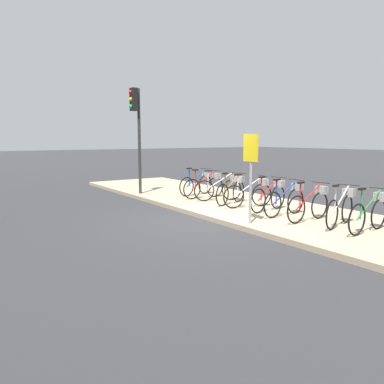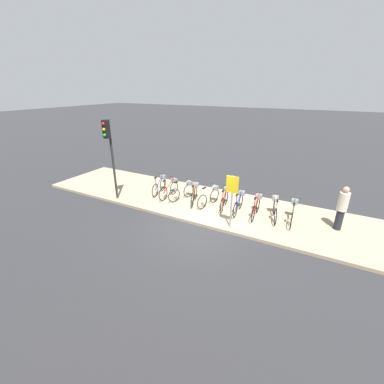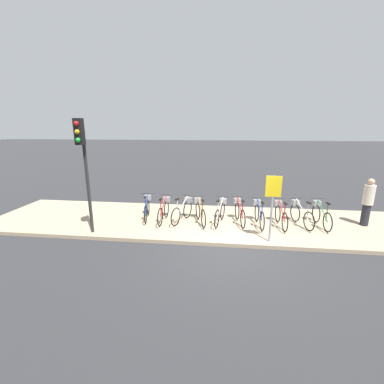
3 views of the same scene
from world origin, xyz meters
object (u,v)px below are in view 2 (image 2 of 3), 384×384
Objects in this scene: parked_bicycle_4 at (210,196)px; traffic_light at (109,144)px; sign_post at (232,193)px; parked_bicycle_1 at (170,188)px; parked_bicycle_2 at (183,190)px; parked_bicycle_3 at (194,193)px; parked_bicycle_7 at (256,206)px; parked_bicycle_8 at (275,208)px; parked_bicycle_9 at (293,212)px; parked_bicycle_6 at (239,202)px; parked_bicycle_5 at (225,198)px; pedestrian at (342,207)px; parked_bicycle_0 at (160,185)px.

parked_bicycle_4 is 4.86m from traffic_light.
sign_post is (5.59, 0.05, -1.20)m from traffic_light.
parked_bicycle_1 is 1.05× the size of parked_bicycle_2.
parked_bicycle_3 is 0.96× the size of parked_bicycle_7.
parked_bicycle_7 is 0.77× the size of sign_post.
parked_bicycle_8 is 0.98× the size of parked_bicycle_9.
parked_bicycle_7 and parked_bicycle_8 have the same top height.
parked_bicycle_4 is 0.98× the size of parked_bicycle_6.
parked_bicycle_7 is 1.00× the size of parked_bicycle_9.
parked_bicycle_7 is at bearing -1.17° from parked_bicycle_4.
parked_bicycle_7 is (1.39, -0.12, 0.00)m from parked_bicycle_5.
parked_bicycle_3 is at bearing -179.73° from parked_bicycle_6.
sign_post reaches higher than parked_bicycle_6.
parked_bicycle_1 is at bearing -179.98° from parked_bicycle_7.
parked_bicycle_2 is at bearing -177.21° from pedestrian.
parked_bicycle_1 is at bearing 158.62° from sign_post.
parked_bicycle_6 is at bearing -174.33° from parked_bicycle_8.
parked_bicycle_9 is 0.43× the size of traffic_light.
traffic_light is (-9.08, -1.78, 1.69)m from pedestrian.
sign_post reaches higher than parked_bicycle_3.
parked_bicycle_3 is at bearing 22.81° from traffic_light.
parked_bicycle_3 is at bearing -177.51° from parked_bicycle_8.
sign_post is (0.15, -1.38, 0.94)m from parked_bicycle_6.
parked_bicycle_5 is at bearing 2.62° from parked_bicycle_1.
parked_bicycle_3 is 2.06m from parked_bicycle_6.
parked_bicycle_1 is (0.68, -0.16, 0.00)m from parked_bicycle_0.
parked_bicycle_1 is 4.79m from parked_bicycle_8.
parked_bicycle_1 is at bearing -179.82° from parked_bicycle_6.
sign_post is (4.19, -1.54, 0.94)m from parked_bicycle_0.
parked_bicycle_7 is 1.37m from parked_bicycle_9.
parked_bicycle_3 is 2.79m from parked_bicycle_7.
parked_bicycle_7 is (4.77, -0.16, 0.00)m from parked_bicycle_0.
traffic_light is at bearing -179.49° from sign_post.
parked_bicycle_7 is at bearing -5.00° from parked_bicycle_5.
parked_bicycle_3 and parked_bicycle_5 have the same top height.
parked_bicycle_2 is 4.09m from parked_bicycle_8.
parked_bicycle_7 and parked_bicycle_9 have the same top height.
sign_post is at bearing -112.95° from parked_bicycle_7.
parked_bicycle_1 is at bearing -177.38° from parked_bicycle_5.
parked_bicycle_3 is 0.96× the size of parked_bicycle_9.
parked_bicycle_5 is at bearing 5.02° from parked_bicycle_3.
parked_bicycle_6 and parked_bicycle_8 have the same top height.
pedestrian is at bearing 26.41° from sign_post.
parked_bicycle_8 and parked_bicycle_9 have the same top height.
parked_bicycle_6 is (2.67, -0.05, 0.00)m from parked_bicycle_2.
parked_bicycle_0 is 5.47m from parked_bicycle_8.
parked_bicycle_4 is 2.25m from sign_post.
pedestrian is at bearing 11.12° from traffic_light.
parked_bicycle_1 is 5.45m from parked_bicycle_9.
parked_bicycle_4 is at bearing -178.21° from parked_bicycle_9.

